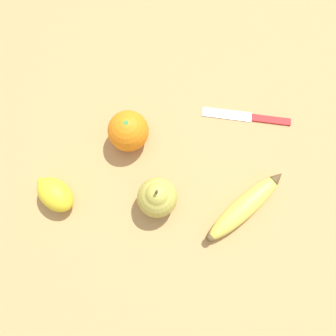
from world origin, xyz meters
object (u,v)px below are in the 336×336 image
orange (128,131)px  pear (157,197)px  paring_knife (250,117)px  banana (245,206)px  lemon (55,194)px

orange → pear: size_ratio=0.87×
pear → paring_knife: 0.28m
orange → pear: pear is taller
paring_knife → banana: bearing=-179.8°
orange → lemon: size_ratio=0.84×
orange → paring_knife: 0.27m
banana → pear: size_ratio=1.73×
pear → lemon: pear is taller
lemon → paring_knife: size_ratio=0.51×
banana → pear: bearing=134.9°
pear → lemon: 0.21m
banana → orange: (0.13, 0.25, 0.02)m
banana → pear: 0.18m
pear → banana: bearing=-88.1°
orange → pear: (-0.13, -0.08, 0.00)m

